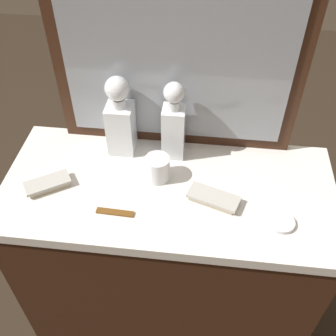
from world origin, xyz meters
TOP-DOWN VIEW (x-y plane):
  - ground_plane at (0.00, 0.00)m, footprint 6.00×6.00m
  - dresser at (0.00, 0.00)m, footprint 1.03×0.48m
  - dresser_mirror at (0.00, 0.22)m, footprint 0.76×0.03m
  - crystal_decanter_center at (-0.17, 0.16)m, footprint 0.08×0.08m
  - crystal_decanter_right at (-0.00, 0.15)m, footprint 0.07×0.07m
  - crystal_tumbler_front at (-0.04, 0.04)m, footprint 0.08×0.08m
  - silver_brush_left at (0.14, -0.04)m, footprint 0.16×0.11m
  - silver_brush_center at (-0.37, -0.04)m, footprint 0.15×0.12m
  - porcelain_dish at (0.33, -0.11)m, footprint 0.08×0.08m
  - tortoiseshell_comb at (-0.14, -0.12)m, footprint 0.11×0.02m

SIDE VIEW (x-z plane):
  - ground_plane at x=0.00m, z-range 0.00..0.00m
  - dresser at x=0.00m, z-range 0.00..0.86m
  - tortoiseshell_comb at x=-0.14m, z-range 0.86..0.86m
  - porcelain_dish at x=0.33m, z-range 0.86..0.87m
  - silver_brush_center at x=-0.37m, z-range 0.86..0.88m
  - silver_brush_left at x=0.14m, z-range 0.86..0.88m
  - crystal_tumbler_front at x=-0.04m, z-range 0.85..0.93m
  - crystal_decanter_right at x=0.00m, z-range 0.83..1.10m
  - crystal_decanter_center at x=-0.17m, z-range 0.83..1.11m
  - dresser_mirror at x=0.00m, z-range 0.86..1.65m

